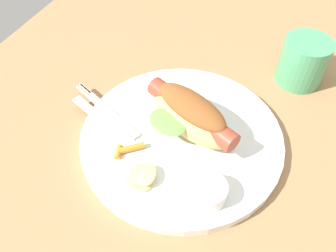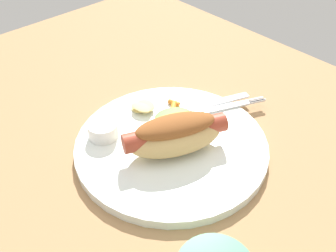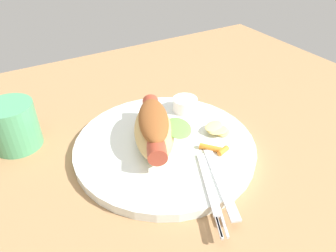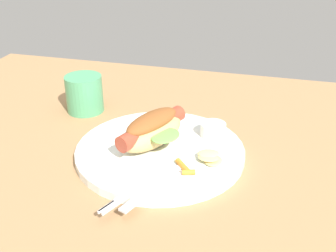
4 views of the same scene
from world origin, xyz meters
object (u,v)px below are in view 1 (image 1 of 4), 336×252
Objects in this scene: knife at (103,121)px; carrot_garnish at (128,149)px; hot_dog at (191,114)px; fork at (108,111)px; plate at (181,138)px; chips_pile at (142,177)px; sauce_ramekin at (209,192)px; drinking_cup at (303,62)px.

knife is 7.17cm from carrot_garnish.
hot_dog is 13.84cm from fork.
fork is at bearing 90.88° from plate.
knife is at bearing 40.80° from hot_dog.
plate is at bearing -12.19° from chips_pile.
plate is 1.92× the size of hot_dog.
sauce_ramekin is 1.17× the size of carrot_garnish.
plate is 25.97cm from drinking_cup.
hot_dog is 1.11× the size of knife.
carrot_garnish is (-7.58, 6.78, -2.78)cm from hot_dog.
hot_dog is 24.07cm from drinking_cup.
chips_pile reaches higher than fork.
carrot_garnish reaches higher than knife.
chips_pile is at bearing 96.33° from sauce_ramekin.
sauce_ramekin reaches higher than fork.
fork reaches higher than plate.
hot_dog is 1.96× the size of drinking_cup.
knife is at bearing 72.21° from sauce_ramekin.
fork is 2.20cm from knife.
sauce_ramekin is 0.33× the size of fork.
fork is at bearing 48.65° from chips_pile.
plate is at bearing 39.39° from sauce_ramekin.
chips_pile is (-9.55, 2.06, 1.49)cm from plate.
chips_pile is at bearing -131.52° from carrot_garnish.
sauce_ramekin is (-8.54, -7.02, 2.09)cm from plate.
drinking_cup reaches higher than fork.
knife is at bearing 132.00° from drinking_cup.
fork is (-1.79, 13.38, -3.05)cm from hot_dog.
knife is 12.50cm from chips_pile.
fork is 3.14× the size of chips_pile.
fork is (-0.20, 12.69, 1.00)cm from plate.
drinking_cup is (21.68, -26.90, 2.30)cm from fork.
chips_pile is (-1.01, 9.08, -0.60)cm from sauce_ramekin.
carrot_garnish is (3.57, 4.03, -0.22)cm from chips_pile.
plate is 12.54cm from knife.
hot_dog reaches higher than knife.
plate is at bearing -155.04° from fork.
plate is 7.47× the size of carrot_garnish.
drinking_cup is (31.04, -16.27, 1.81)cm from chips_pile.
carrot_garnish is at bearing 170.80° from knife.
carrot_garnish is at bearing 134.48° from plate.
carrot_garnish is at bearing 48.48° from chips_pile.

